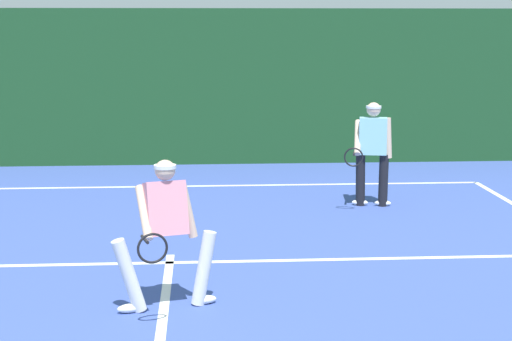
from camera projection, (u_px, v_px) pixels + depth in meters
court_line_baseline_far at (179, 186)px, 14.67m from camera, size 10.78×0.10×0.01m
court_line_service at (170, 263)px, 9.98m from camera, size 8.79×0.10×0.01m
player_near at (166, 229)px, 8.23m from camera, size 1.08×0.91×1.53m
player_far at (372, 149)px, 12.95m from camera, size 0.86×0.87×1.64m
tennis_ball at (156, 215)px, 12.32m from camera, size 0.07×0.07×0.07m
back_fence_windscreen at (181, 87)px, 16.72m from camera, size 23.48×0.12×3.16m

